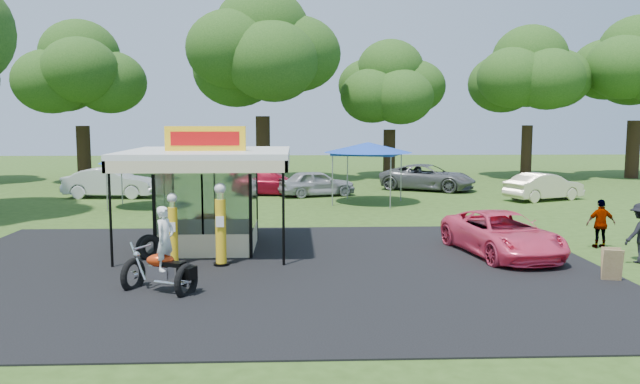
# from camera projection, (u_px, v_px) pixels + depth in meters

# --- Properties ---
(ground) EXTENTS (120.00, 120.00, 0.00)m
(ground) POSITION_uv_depth(u_px,v_px,m) (261.00, 289.00, 16.31)
(ground) COLOR #2D4917
(ground) RESTS_ON ground
(asphalt_apron) EXTENTS (20.00, 14.00, 0.04)m
(asphalt_apron) POSITION_uv_depth(u_px,v_px,m) (265.00, 269.00, 18.29)
(asphalt_apron) COLOR black
(asphalt_apron) RESTS_ON ground
(gas_station_kiosk) EXTENTS (5.40, 5.40, 4.18)m
(gas_station_kiosk) POSITION_uv_depth(u_px,v_px,m) (209.00, 197.00, 20.97)
(gas_station_kiosk) COLOR white
(gas_station_kiosk) RESTS_ON ground
(gas_pump_left) EXTENTS (0.42, 0.42, 2.23)m
(gas_pump_left) POSITION_uv_depth(u_px,v_px,m) (173.00, 231.00, 18.64)
(gas_pump_left) COLOR black
(gas_pump_left) RESTS_ON ground
(gas_pump_right) EXTENTS (0.47, 0.47, 2.53)m
(gas_pump_right) POSITION_uv_depth(u_px,v_px,m) (221.00, 227.00, 18.61)
(gas_pump_right) COLOR black
(gas_pump_right) RESTS_ON ground
(motorcycle) EXTENTS (2.04, 1.59, 2.32)m
(motorcycle) POSITION_uv_depth(u_px,v_px,m) (163.00, 258.00, 15.78)
(motorcycle) COLOR black
(motorcycle) RESTS_ON ground
(spare_tires) EXTENTS (0.98, 0.63, 0.83)m
(spare_tires) POSITION_uv_depth(u_px,v_px,m) (150.00, 248.00, 19.52)
(spare_tires) COLOR black
(spare_tires) RESTS_ON ground
(a_frame_sign) EXTENTS (0.55, 0.58, 0.91)m
(a_frame_sign) POSITION_uv_depth(u_px,v_px,m) (612.00, 265.00, 16.98)
(a_frame_sign) COLOR #593819
(a_frame_sign) RESTS_ON ground
(kiosk_car) EXTENTS (2.82, 1.13, 0.96)m
(kiosk_car) POSITION_uv_depth(u_px,v_px,m) (218.00, 225.00, 23.31)
(kiosk_car) COLOR yellow
(kiosk_car) RESTS_ON ground
(pink_sedan) EXTENTS (3.21, 5.43, 1.42)m
(pink_sedan) POSITION_uv_depth(u_px,v_px,m) (502.00, 234.00, 20.16)
(pink_sedan) COLOR #F54269
(pink_sedan) RESTS_ON ground
(spectator_east_b) EXTENTS (1.00, 0.44, 1.69)m
(spectator_east_b) POSITION_uv_depth(u_px,v_px,m) (601.00, 224.00, 21.32)
(spectator_east_b) COLOR gray
(spectator_east_b) RESTS_ON ground
(bg_car_a) EXTENTS (5.16, 2.07, 1.67)m
(bg_car_a) POSITION_uv_depth(u_px,v_px,m) (111.00, 183.00, 35.02)
(bg_car_a) COLOR silver
(bg_car_a) RESTS_ON ground
(bg_car_b) EXTENTS (4.88, 2.32, 1.37)m
(bg_car_b) POSITION_uv_depth(u_px,v_px,m) (272.00, 183.00, 36.29)
(bg_car_b) COLOR maroon
(bg_car_b) RESTS_ON ground
(bg_car_c) EXTENTS (4.71, 3.01, 1.49)m
(bg_car_c) POSITION_uv_depth(u_px,v_px,m) (317.00, 183.00, 35.69)
(bg_car_c) COLOR #A0A0A4
(bg_car_c) RESTS_ON ground
(bg_car_d) EXTENTS (6.37, 5.10, 1.61)m
(bg_car_d) POSITION_uv_depth(u_px,v_px,m) (428.00, 177.00, 38.64)
(bg_car_d) COLOR #5B5C5E
(bg_car_d) RESTS_ON ground
(bg_car_e) EXTENTS (4.77, 3.21, 1.49)m
(bg_car_e) POSITION_uv_depth(u_px,v_px,m) (544.00, 187.00, 33.90)
(bg_car_e) COLOR beige
(bg_car_e) RESTS_ON ground
(tent_west) EXTENTS (3.85, 3.85, 2.69)m
(tent_west) POSITION_uv_depth(u_px,v_px,m) (139.00, 159.00, 30.91)
(tent_west) COLOR gray
(tent_west) RESTS_ON ground
(tent_east) EXTENTS (4.59, 4.59, 3.21)m
(tent_east) POSITION_uv_depth(u_px,v_px,m) (368.00, 148.00, 32.40)
(tent_east) COLOR gray
(tent_east) RESTS_ON ground
(oak_far_b) EXTENTS (9.12, 9.12, 10.88)m
(oak_far_b) POSITION_uv_depth(u_px,v_px,m) (81.00, 82.00, 42.76)
(oak_far_b) COLOR black
(oak_far_b) RESTS_ON ground
(oak_far_c) EXTENTS (11.03, 11.03, 13.00)m
(oak_far_c) POSITION_uv_depth(u_px,v_px,m) (262.00, 62.00, 42.68)
(oak_far_c) COLOR black
(oak_far_c) RESTS_ON ground
(oak_far_d) EXTENTS (8.42, 8.42, 10.03)m
(oak_far_d) POSITION_uv_depth(u_px,v_px,m) (390.00, 92.00, 46.37)
(oak_far_d) COLOR black
(oak_far_d) RESTS_ON ground
(oak_far_e) EXTENTS (9.18, 9.18, 10.93)m
(oak_far_e) POSITION_uv_depth(u_px,v_px,m) (529.00, 83.00, 45.55)
(oak_far_e) COLOR black
(oak_far_e) RESTS_ON ground
(oak_far_f) EXTENTS (9.68, 9.68, 11.67)m
(oak_far_f) POSITION_uv_depth(u_px,v_px,m) (637.00, 77.00, 45.77)
(oak_far_f) COLOR black
(oak_far_f) RESTS_ON ground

